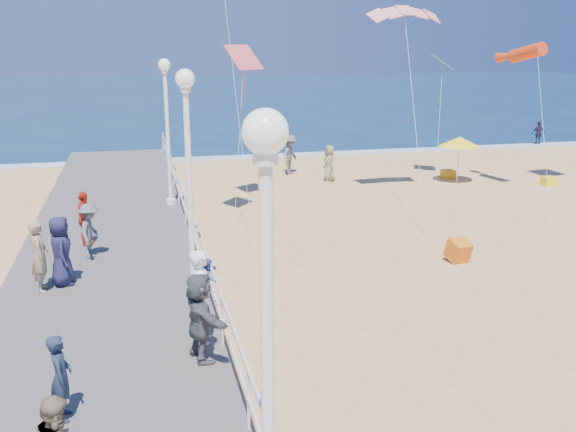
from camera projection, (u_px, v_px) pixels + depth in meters
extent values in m
plane|color=tan|center=(397.00, 288.00, 16.97)|extent=(160.00, 160.00, 0.00)
cube|color=#0C274A|center=(187.00, 95.00, 77.96)|extent=(160.00, 90.00, 0.05)
cube|color=white|center=(255.00, 156.00, 36.20)|extent=(160.00, 1.20, 0.04)
cube|color=#635E59|center=(103.00, 307.00, 15.24)|extent=(5.00, 44.00, 0.40)
cube|color=white|center=(205.00, 250.00, 15.46)|extent=(0.05, 42.00, 0.06)
cube|color=white|center=(205.00, 269.00, 15.59)|extent=(0.05, 42.00, 0.04)
cylinder|color=white|center=(268.00, 389.00, 6.58)|extent=(0.14, 0.14, 4.70)
sphere|color=white|center=(265.00, 132.00, 5.88)|extent=(0.44, 0.44, 0.44)
cylinder|color=white|center=(194.00, 288.00, 15.64)|extent=(0.36, 0.36, 0.20)
cylinder|color=white|center=(190.00, 194.00, 15.02)|extent=(0.14, 0.14, 4.70)
sphere|color=white|center=(185.00, 79.00, 14.33)|extent=(0.44, 0.44, 0.44)
cylinder|color=white|center=(171.00, 201.00, 24.09)|extent=(0.36, 0.36, 0.20)
cylinder|color=white|center=(168.00, 139.00, 23.47)|extent=(0.14, 0.14, 4.70)
sphere|color=white|center=(164.00, 65.00, 22.77)|extent=(0.44, 0.44, 0.44)
imported|color=white|center=(202.00, 296.00, 12.85)|extent=(0.56, 0.77, 1.94)
imported|color=#314AB9|center=(208.00, 279.00, 12.94)|extent=(0.37, 0.45, 0.84)
imported|color=#1A263B|center=(61.00, 377.00, 10.21)|extent=(0.38, 0.55, 1.46)
imported|color=#5C5C61|center=(90.00, 231.00, 17.91)|extent=(0.77, 1.11, 1.58)
imported|color=red|center=(84.00, 219.00, 19.03)|extent=(0.55, 1.01, 1.64)
imported|color=#1E1C3E|center=(61.00, 251.00, 15.89)|extent=(0.67, 0.93, 1.76)
imported|color=#4E4E53|center=(200.00, 317.00, 12.11)|extent=(0.91, 1.70, 1.75)
imported|color=gray|center=(40.00, 256.00, 15.48)|extent=(0.48, 0.69, 1.79)
imported|color=#545559|center=(290.00, 155.00, 31.34)|extent=(1.29, 1.42, 1.91)
imported|color=#1F1B3C|center=(539.00, 133.00, 40.31)|extent=(0.89, 0.46, 1.45)
imported|color=#82825A|center=(329.00, 163.00, 29.77)|extent=(0.61, 0.87, 1.68)
cube|color=red|center=(458.00, 253.00, 18.86)|extent=(0.67, 0.80, 0.74)
cylinder|color=white|center=(458.00, 163.00, 29.37)|extent=(0.05, 0.05, 1.80)
cone|color=yellow|center=(460.00, 142.00, 29.11)|extent=(1.90, 1.90, 0.45)
cube|color=orange|center=(448.00, 174.00, 30.51)|extent=(0.55, 0.55, 0.40)
cube|color=yellow|center=(549.00, 181.00, 29.00)|extent=(0.55, 0.55, 0.40)
cylinder|color=red|center=(527.00, 53.00, 26.28)|extent=(1.04, 2.89, 1.13)
cube|color=#DF5258|center=(244.00, 57.00, 24.34)|extent=(1.56, 1.46, 0.92)
cube|color=green|center=(443.00, 62.00, 29.12)|extent=(1.41, 1.51, 0.68)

